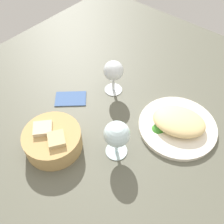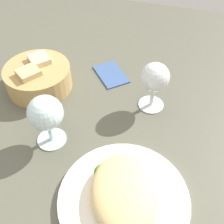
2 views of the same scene
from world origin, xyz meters
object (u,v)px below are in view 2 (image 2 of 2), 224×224
object	(u,v)px
bread_basket	(38,77)
folded_napkin	(111,74)
wine_glass_far	(46,115)
plate	(124,199)
wine_glass_near	(155,79)

from	to	relation	value
bread_basket	folded_napkin	xyz separation A→B (cm)	(10.62, -17.23, -3.04)
wine_glass_far	folded_napkin	bearing A→B (deg)	-13.00
plate	wine_glass_far	size ratio (longest dim) A/B	1.97
folded_napkin	plate	bearing A→B (deg)	158.49
bread_basket	folded_napkin	world-z (taller)	bread_basket
wine_glass_near	folded_napkin	world-z (taller)	wine_glass_near
wine_glass_far	folded_napkin	distance (cm)	28.43
wine_glass_near	wine_glass_far	size ratio (longest dim) A/B	1.00
folded_napkin	wine_glass_near	bearing A→B (deg)	-165.10
bread_basket	wine_glass_near	xyz separation A→B (cm)	(1.88, -30.81, 5.26)
bread_basket	plate	bearing A→B (deg)	-129.44
wine_glass_far	plate	bearing A→B (deg)	-115.65
wine_glass_near	folded_napkin	distance (cm)	18.16
plate	wine_glass_far	bearing A→B (deg)	64.35
bread_basket	folded_napkin	size ratio (longest dim) A/B	1.60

